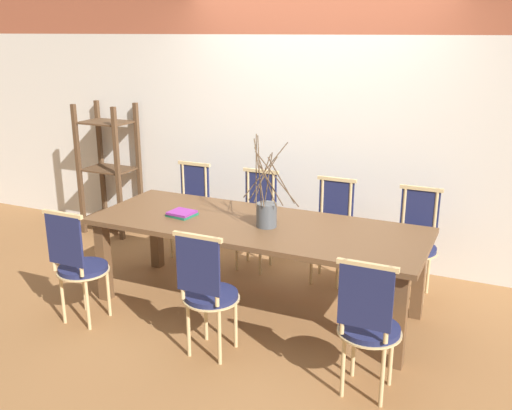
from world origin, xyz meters
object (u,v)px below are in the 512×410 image
at_px(vase_centerpiece, 267,212).
at_px(shelving_rack, 109,169).
at_px(chair_far_center, 331,227).
at_px(chair_near_center, 368,323).
at_px(book_stack, 182,214).
at_px(dining_table, 256,234).

xyz_separation_m(vase_centerpiece, shelving_rack, (-2.33, 1.05, -0.13)).
bearing_deg(chair_far_center, chair_near_center, 114.71).
distance_m(book_stack, shelving_rack, 1.95).
bearing_deg(shelving_rack, dining_table, -24.55).
relative_size(dining_table, chair_near_center, 2.85).
distance_m(chair_near_center, shelving_rack, 3.79).
bearing_deg(chair_far_center, vase_centerpiece, 71.41).
xyz_separation_m(dining_table, vase_centerpiece, (0.10, -0.03, 0.20)).
relative_size(chair_near_center, chair_far_center, 1.00).
relative_size(chair_near_center, vase_centerpiece, 1.31).
xyz_separation_m(chair_near_center, chair_far_center, (-0.72, 1.56, 0.00)).
relative_size(chair_near_center, book_stack, 4.12).
bearing_deg(vase_centerpiece, chair_far_center, 71.41).
height_order(chair_near_center, shelving_rack, shelving_rack).
xyz_separation_m(chair_near_center, vase_centerpiece, (-0.99, 0.75, 0.34)).
bearing_deg(shelving_rack, vase_centerpiece, -24.22).
relative_size(book_stack, shelving_rack, 0.16).
distance_m(chair_far_center, book_stack, 1.34).
height_order(chair_near_center, chair_far_center, same).
xyz_separation_m(dining_table, book_stack, (-0.62, -0.08, 0.10)).
bearing_deg(chair_far_center, shelving_rack, -5.24).
relative_size(dining_table, book_stack, 11.72).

